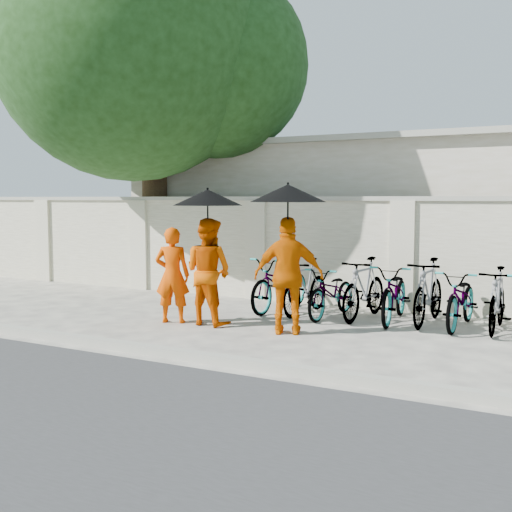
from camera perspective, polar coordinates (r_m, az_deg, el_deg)
The scene contains 18 objects.
ground at distance 10.00m, azimuth -3.40°, elevation -6.66°, with size 80.00×80.00×0.00m, color beige.
kerb at distance 8.63m, azimuth -9.49°, elevation -8.22°, with size 40.00×0.16×0.12m, color #9A9989.
compound_wall at distance 12.27m, azimuth 8.57°, elevation 0.21°, with size 20.00×0.30×2.00m, color beige.
building_behind at distance 15.62m, azimuth 16.91°, elevation 3.30°, with size 14.00×6.00×3.20m, color beige.
shade_tree at distance 14.66m, azimuth -9.72°, elevation 17.11°, with size 6.70×6.20×8.20m.
monk_left at distance 10.61m, azimuth -7.45°, elevation -1.69°, with size 0.57×0.38×1.58m, color #D74200.
monk_center at distance 10.39m, azimuth -4.27°, elevation -1.38°, with size 0.84×0.65×1.73m, color #D04C00.
parasol_center at distance 10.22m, azimuth -4.32°, elevation 5.21°, with size 1.11×1.11×1.20m.
monk_right at distance 9.63m, azimuth 2.92°, elevation -1.76°, with size 1.04×0.43×1.77m, color #D15900.
parasol_right at distance 9.48m, azimuth 2.85°, elevation 5.59°, with size 1.13×1.13×1.25m.
bike_0 at distance 11.66m, azimuth 2.21°, elevation -2.48°, with size 0.66×1.89×0.99m, color gray.
bike_1 at distance 11.35m, azimuth 4.42°, elevation -2.72°, with size 0.46×1.64×0.98m, color gray.
bike_2 at distance 11.09m, azimuth 6.78°, elevation -3.22°, with size 0.58×1.67×0.87m, color gray.
bike_3 at distance 10.99m, azimuth 9.58°, elevation -2.87°, with size 0.49×1.74×1.05m, color gray.
bike_4 at distance 10.85m, azimuth 12.26°, elevation -3.23°, with size 0.64×1.85×0.97m, color gray.
bike_5 at distance 10.75m, azimuth 15.07°, elevation -3.09°, with size 0.50×1.79×1.07m, color gray.
bike_6 at distance 10.60m, azimuth 17.81°, elevation -3.66°, with size 0.62×1.78×0.93m, color gray.
bike_7 at distance 10.48m, azimuth 20.65°, elevation -3.68°, with size 0.47×1.65×0.99m, color gray.
Camera 1 is at (5.22, -8.28, 2.05)m, focal length 45.00 mm.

